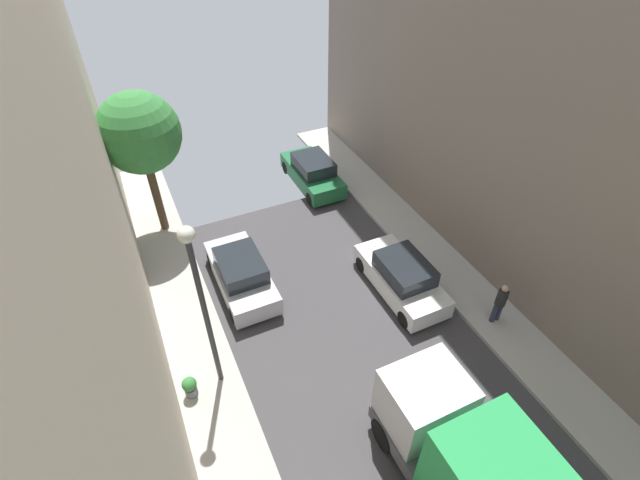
# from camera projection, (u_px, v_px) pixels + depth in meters

# --- Properties ---
(parked_car_left_3) EXTENTS (1.78, 4.20, 1.57)m
(parked_car_left_3) POSITION_uv_depth(u_px,v_px,m) (241.00, 274.00, 17.45)
(parked_car_left_3) COLOR silver
(parked_car_left_3) RESTS_ON ground
(parked_car_right_1) EXTENTS (1.78, 4.20, 1.57)m
(parked_car_right_1) POSITION_uv_depth(u_px,v_px,m) (402.00, 277.00, 17.32)
(parked_car_right_1) COLOR white
(parked_car_right_1) RESTS_ON ground
(parked_car_right_2) EXTENTS (1.78, 4.20, 1.57)m
(parked_car_right_2) POSITION_uv_depth(u_px,v_px,m) (313.00, 172.00, 22.91)
(parked_car_right_2) COLOR #1E6638
(parked_car_right_2) RESTS_ON ground
(pedestrian) EXTENTS (0.40, 0.36, 1.72)m
(pedestrian) POSITION_uv_depth(u_px,v_px,m) (500.00, 302.00, 15.88)
(pedestrian) COLOR #2D334C
(pedestrian) RESTS_ON sidewalk_right
(street_tree_0) EXTENTS (3.17, 3.17, 6.18)m
(street_tree_0) POSITION_uv_depth(u_px,v_px,m) (139.00, 134.00, 17.55)
(street_tree_0) COLOR brown
(street_tree_0) RESTS_ON sidewalk_left
(potted_plant_1) EXTENTS (0.45, 0.45, 0.75)m
(potted_plant_1) POSITION_uv_depth(u_px,v_px,m) (190.00, 387.00, 13.98)
(potted_plant_1) COLOR slate
(potted_plant_1) RESTS_ON sidewalk_left
(lamp_post) EXTENTS (0.44, 0.44, 6.13)m
(lamp_post) POSITION_uv_depth(u_px,v_px,m) (200.00, 291.00, 12.10)
(lamp_post) COLOR #333338
(lamp_post) RESTS_ON sidewalk_left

